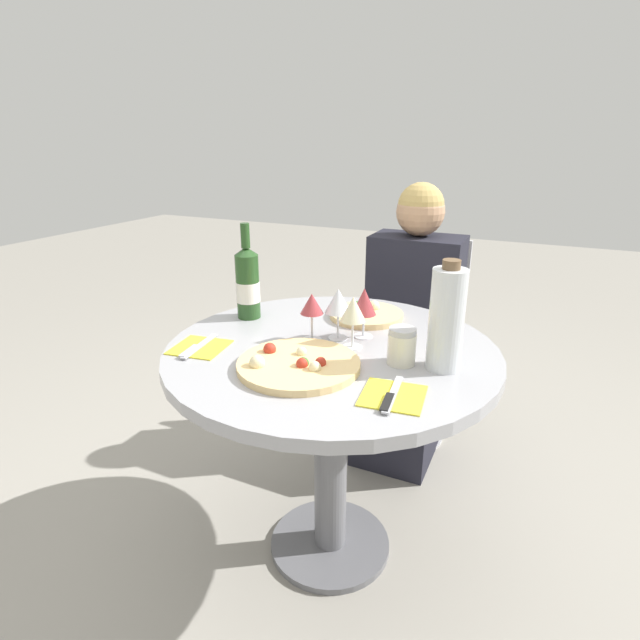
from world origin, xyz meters
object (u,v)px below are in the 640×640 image
wine_bottle (248,283)px  tall_carafe (446,319)px  chair_behind_diner (415,344)px  dining_table (331,389)px  seated_diner (407,338)px  pizza_large (298,364)px

wine_bottle → tall_carafe: size_ratio=1.09×
chair_behind_diner → wine_bottle: size_ratio=2.85×
dining_table → chair_behind_diner: size_ratio=1.07×
seated_diner → pizza_large: size_ratio=3.53×
seated_diner → tall_carafe: size_ratio=3.94×
dining_table → wine_bottle: (-0.36, 0.12, 0.27)m
seated_diner → wine_bottle: size_ratio=3.63×
pizza_large → tall_carafe: tall_carafe is taller
chair_behind_diner → tall_carafe: tall_carafe is taller
dining_table → chair_behind_diner: bearing=86.8°
dining_table → chair_behind_diner: 0.88m
dining_table → seated_diner: (0.05, 0.72, -0.09)m
dining_table → wine_bottle: 0.47m
chair_behind_diner → pizza_large: chair_behind_diner is taller
chair_behind_diner → pizza_large: size_ratio=2.76×
wine_bottle → seated_diner: bearing=55.5°
chair_behind_diner → wine_bottle: 0.96m
chair_behind_diner → seated_diner: (-0.00, -0.15, 0.09)m
pizza_large → tall_carafe: 0.41m
pizza_large → dining_table: bearing=82.1°
dining_table → pizza_large: bearing=-97.9°
chair_behind_diner → tall_carafe: 1.03m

